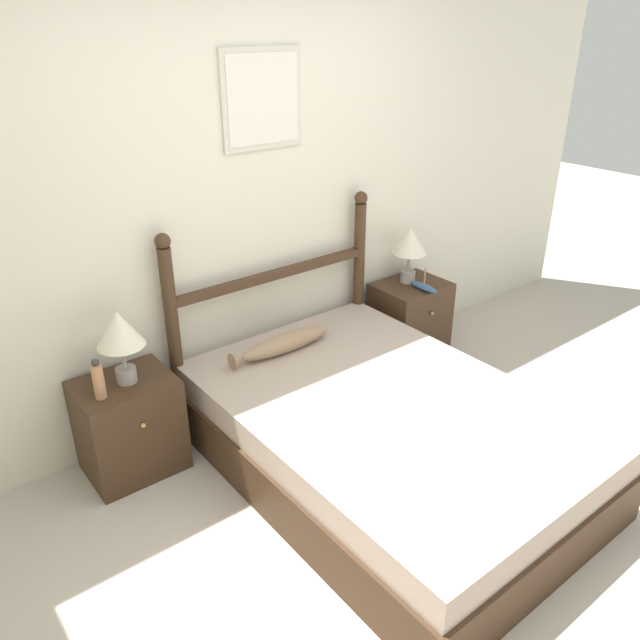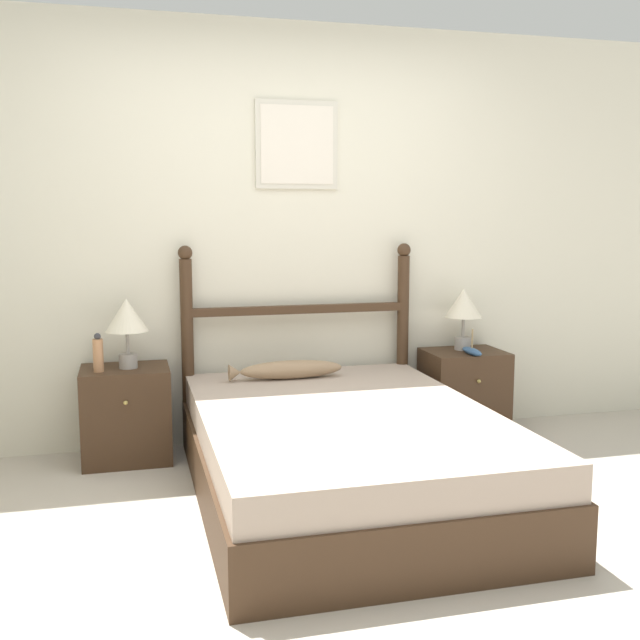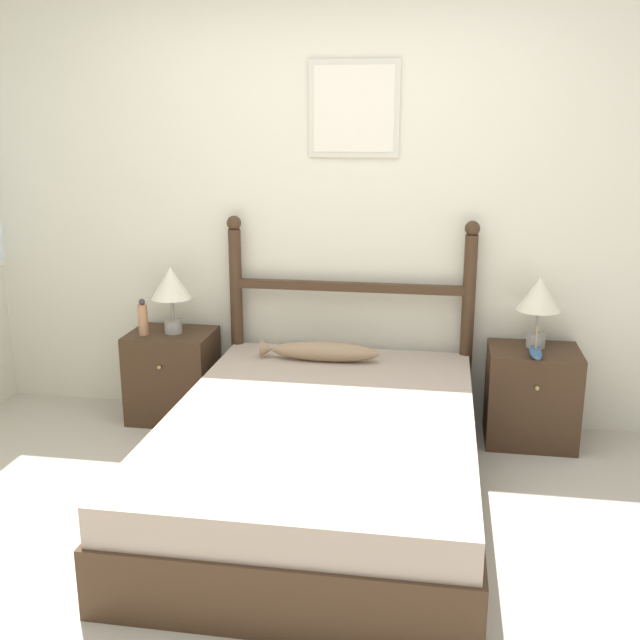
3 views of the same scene
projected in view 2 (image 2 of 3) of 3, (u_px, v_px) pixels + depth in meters
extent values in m
plane|color=#B7AD9E|center=(355.00, 553.00, 3.13)|extent=(16.00, 16.00, 0.00)
cube|color=beige|center=(273.00, 236.00, 4.61)|extent=(6.40, 0.06, 2.55)
cube|color=beige|center=(297.00, 145.00, 4.53)|extent=(0.51, 0.02, 0.53)
cube|color=silver|center=(297.00, 145.00, 4.52)|extent=(0.45, 0.01, 0.47)
cube|color=#3D2819|center=(344.00, 469.00, 3.74)|extent=(1.44, 2.09, 0.29)
cube|color=tan|center=(345.00, 426.00, 3.70)|extent=(1.40, 2.05, 0.16)
cylinder|color=#3D2819|center=(188.00, 355.00, 4.47)|extent=(0.07, 0.07, 1.14)
sphere|color=#3D2819|center=(185.00, 253.00, 4.38)|extent=(0.09, 0.09, 0.09)
cylinder|color=#3D2819|center=(402.00, 345.00, 4.81)|extent=(0.07, 0.07, 1.14)
sphere|color=#3D2819|center=(404.00, 250.00, 4.72)|extent=(0.09, 0.09, 0.09)
cube|color=#3D2819|center=(299.00, 309.00, 4.60)|extent=(1.37, 0.05, 0.05)
cube|color=#3D2819|center=(126.00, 414.00, 4.28)|extent=(0.49, 0.39, 0.54)
sphere|color=tan|center=(126.00, 403.00, 4.06)|extent=(0.02, 0.02, 0.02)
cube|color=#3D2819|center=(464.00, 392.00, 4.80)|extent=(0.49, 0.39, 0.54)
sphere|color=tan|center=(479.00, 381.00, 4.59)|extent=(0.02, 0.02, 0.02)
cylinder|color=gray|center=(128.00, 361.00, 4.23)|extent=(0.10, 0.10, 0.08)
cylinder|color=gray|center=(128.00, 343.00, 4.22)|extent=(0.02, 0.02, 0.13)
cone|color=beige|center=(127.00, 315.00, 4.19)|extent=(0.24, 0.24, 0.18)
cylinder|color=gray|center=(463.00, 343.00, 4.80)|extent=(0.10, 0.10, 0.08)
cylinder|color=gray|center=(463.00, 327.00, 4.79)|extent=(0.02, 0.02, 0.13)
cone|color=beige|center=(464.00, 303.00, 4.77)|extent=(0.24, 0.24, 0.18)
cylinder|color=tan|center=(98.00, 355.00, 4.12)|extent=(0.06, 0.06, 0.18)
sphere|color=#333338|center=(97.00, 336.00, 4.11)|extent=(0.04, 0.04, 0.04)
ellipsoid|color=#335684|center=(472.00, 351.00, 4.64)|extent=(0.07, 0.23, 0.04)
cylinder|color=#997F56|center=(472.00, 339.00, 4.63)|extent=(0.01, 0.01, 0.12)
ellipsoid|color=#997A5B|center=(292.00, 370.00, 4.38)|extent=(0.61, 0.13, 0.11)
cone|color=#997A5B|center=(235.00, 373.00, 4.29)|extent=(0.07, 0.10, 0.10)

